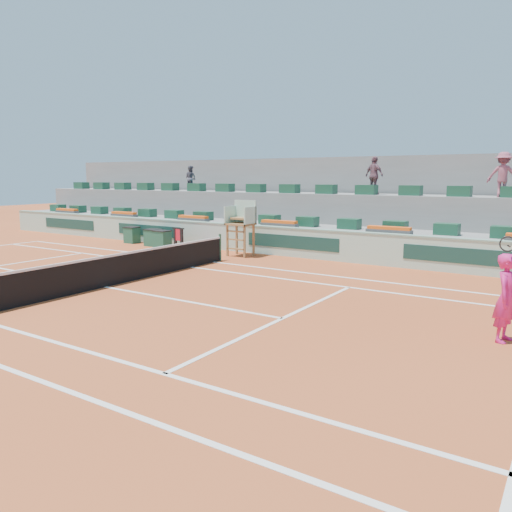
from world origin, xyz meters
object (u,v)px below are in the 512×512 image
(player_bag, at_px, (199,247))
(umpire_chair, at_px, (242,220))
(drink_cooler_a, at_px, (162,239))
(tennis_player, at_px, (506,298))

(player_bag, distance_m, umpire_chair, 2.86)
(player_bag, bearing_deg, umpire_chair, -3.37)
(umpire_chair, height_order, drink_cooler_a, umpire_chair)
(player_bag, height_order, drink_cooler_a, drink_cooler_a)
(drink_cooler_a, bearing_deg, player_bag, 6.16)
(player_bag, bearing_deg, drink_cooler_a, -173.84)
(umpire_chair, distance_m, tennis_player, 12.86)
(player_bag, xyz_separation_m, umpire_chair, (2.52, -0.15, 1.35))
(player_bag, height_order, tennis_player, tennis_player)
(drink_cooler_a, xyz_separation_m, tennis_player, (15.76, -6.34, 0.51))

